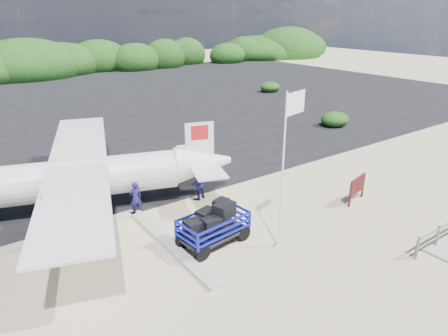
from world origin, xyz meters
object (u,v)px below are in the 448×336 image
(baggage_cart, at_px, (214,243))
(signboard, at_px, (355,202))
(crew_a, at_px, (136,198))
(aircraft_large, at_px, (254,98))
(crew_b, at_px, (197,183))
(flagpole, at_px, (278,247))

(baggage_cart, distance_m, signboard, 8.23)
(crew_a, distance_m, aircraft_large, 28.68)
(signboard, height_order, crew_a, crew_a)
(crew_a, height_order, crew_b, crew_b)
(baggage_cart, distance_m, crew_b, 4.50)
(baggage_cart, relative_size, flagpole, 0.48)
(crew_a, bearing_deg, flagpole, 122.36)
(signboard, relative_size, crew_a, 1.06)
(baggage_cart, bearing_deg, aircraft_large, 41.08)
(crew_b, height_order, aircraft_large, aircraft_large)
(baggage_cart, relative_size, crew_a, 1.92)
(crew_b, bearing_deg, baggage_cart, 53.48)
(flagpole, relative_size, signboard, 3.75)
(flagpole, xyz_separation_m, signboard, (6.13, 0.83, 0.00))
(crew_a, bearing_deg, baggage_cart, 111.50)
(baggage_cart, distance_m, flagpole, 2.72)
(crew_a, xyz_separation_m, crew_b, (3.25, -0.36, 0.08))
(flagpole, height_order, signboard, flagpole)
(flagpole, bearing_deg, baggage_cart, 138.80)
(crew_a, xyz_separation_m, aircraft_large, (22.26, 18.06, -0.82))
(baggage_cart, distance_m, crew_a, 4.74)
(flagpole, distance_m, signboard, 6.19)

